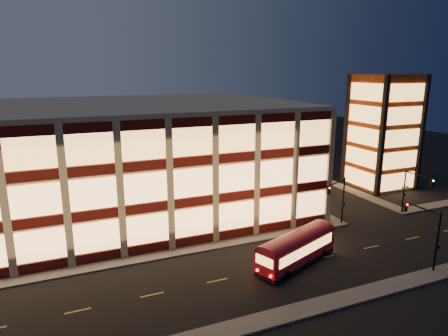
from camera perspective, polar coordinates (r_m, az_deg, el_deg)
name	(u,v)px	position (r m, az deg, el deg)	size (l,w,h in m)	color
ground	(158,260)	(41.69, -9.41, -12.90)	(200.00, 200.00, 0.00)	black
sidewalk_office_south	(126,261)	(42.05, -13.82, -12.77)	(54.00, 2.00, 0.15)	#514F4C
sidewalk_office_east	(273,189)	(64.58, 6.99, -2.97)	(2.00, 30.00, 0.15)	#514F4C
sidewalk_tower_south	(435,205)	(63.80, 27.91, -4.74)	(14.00, 2.00, 0.15)	#514F4C
sidewalk_tower_west	(329,182)	(70.57, 14.76, -1.88)	(2.00, 30.00, 0.15)	#514F4C
office_building	(103,159)	(54.75, -16.95, 1.23)	(50.45, 30.45, 14.50)	tan
stair_tower	(383,132)	(68.95, 21.72, 4.82)	(8.60, 8.60, 18.00)	#8C3814
traffic_signal_far	(338,195)	(49.80, 15.99, -3.67)	(3.79, 1.87, 6.00)	black
traffic_signal_right	(414,186)	(56.87, 25.45, -2.34)	(1.20, 4.37, 6.00)	black
traffic_signal_near	(425,226)	(43.15, 26.80, -7.36)	(0.32, 4.45, 6.00)	black
trolley_bus	(297,247)	(40.31, 10.33, -11.02)	(9.99, 5.84, 3.31)	#9C0817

